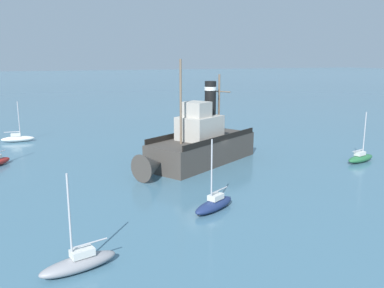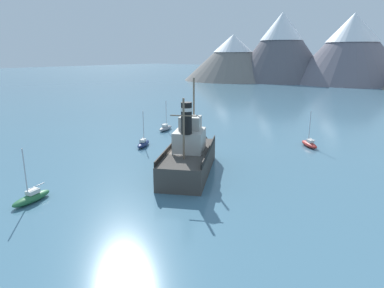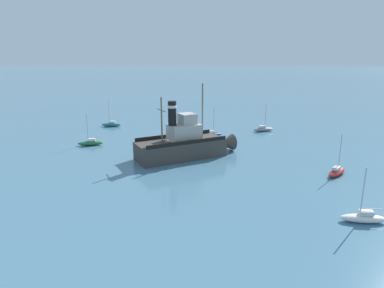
{
  "view_description": "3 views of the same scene",
  "coord_description": "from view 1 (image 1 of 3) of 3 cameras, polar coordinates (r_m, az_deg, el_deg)",
  "views": [
    {
      "loc": [
        -34.1,
        16.67,
        10.02
      ],
      "look_at": [
        -0.96,
        2.62,
        2.33
      ],
      "focal_mm": 38.0,
      "sensor_mm": 36.0,
      "label": 1
    },
    {
      "loc": [
        22.84,
        -26.22,
        12.45
      ],
      "look_at": [
        -0.41,
        2.83,
        2.59
      ],
      "focal_mm": 32.0,
      "sensor_mm": 36.0,
      "label": 2
    },
    {
      "loc": [
        45.23,
        3.62,
        14.0
      ],
      "look_at": [
        1.03,
        2.28,
        2.0
      ],
      "focal_mm": 32.0,
      "sensor_mm": 36.0,
      "label": 3
    }
  ],
  "objects": [
    {
      "name": "sailboat_green",
      "position": [
        42.96,
        22.58,
        -1.79
      ],
      "size": [
        1.97,
        3.95,
        4.9
      ],
      "color": "#286B3D",
      "rests_on": "ground"
    },
    {
      "name": "old_tugboat",
      "position": [
        38.74,
        0.97,
        -0.15
      ],
      "size": [
        9.94,
        14.23,
        9.9
      ],
      "color": "#423D38",
      "rests_on": "ground"
    },
    {
      "name": "sailboat_grey",
      "position": [
        20.93,
        -15.57,
        -15.71
      ],
      "size": [
        2.0,
        3.95,
        4.9
      ],
      "color": "gray",
      "rests_on": "ground"
    },
    {
      "name": "sailboat_navy",
      "position": [
        27.46,
        3.11,
        -8.41
      ],
      "size": [
        2.76,
        3.87,
        4.9
      ],
      "color": "navy",
      "rests_on": "ground"
    },
    {
      "name": "sailboat_white",
      "position": [
        53.53,
        -23.27,
        0.74
      ],
      "size": [
        1.34,
        3.86,
        4.9
      ],
      "color": "white",
      "rests_on": "ground"
    },
    {
      "name": "ground_plane",
      "position": [
        39.26,
        2.98,
        -2.75
      ],
      "size": [
        600.0,
        600.0,
        0.0
      ],
      "primitive_type": "plane",
      "color": "#477289"
    }
  ]
}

